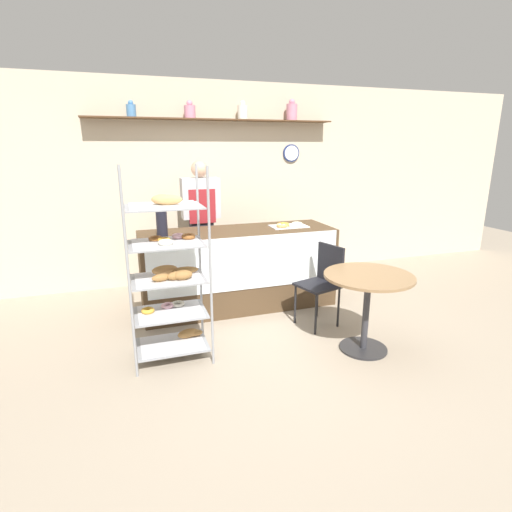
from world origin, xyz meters
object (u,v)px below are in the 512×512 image
(pastry_rack, at_px, (170,274))
(donut_tray_counter, at_px, (287,225))
(cafe_table, at_px, (367,293))
(cafe_chair, at_px, (324,277))
(person_worker, at_px, (201,223))
(coffee_carafe, at_px, (162,221))

(pastry_rack, bearing_deg, donut_tray_counter, 32.62)
(cafe_table, distance_m, cafe_chair, 0.66)
(pastry_rack, height_order, cafe_chair, pastry_rack)
(pastry_rack, height_order, person_worker, pastry_rack)
(donut_tray_counter, bearing_deg, pastry_rack, -147.38)
(pastry_rack, relative_size, cafe_chair, 1.99)
(person_worker, distance_m, coffee_carafe, 0.92)
(pastry_rack, relative_size, cafe_table, 2.12)
(pastry_rack, relative_size, person_worker, 1.01)
(cafe_table, relative_size, cafe_chair, 0.94)
(person_worker, xyz_separation_m, coffee_carafe, (-0.55, -0.71, 0.18))
(pastry_rack, xyz_separation_m, person_worker, (0.59, 1.59, 0.13))
(cafe_table, bearing_deg, cafe_chair, 98.67)
(cafe_table, xyz_separation_m, donut_tray_counter, (-0.21, 1.40, 0.38))
(coffee_carafe, bearing_deg, donut_tray_counter, 3.35)
(coffee_carafe, bearing_deg, pastry_rack, -92.40)
(cafe_table, height_order, donut_tray_counter, donut_tray_counter)
(person_worker, bearing_deg, pastry_rack, -110.38)
(person_worker, height_order, cafe_chair, person_worker)
(cafe_chair, xyz_separation_m, donut_tray_counter, (-0.11, 0.75, 0.42))
(cafe_chair, bearing_deg, donut_tray_counter, 172.40)
(person_worker, relative_size, cafe_table, 2.10)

